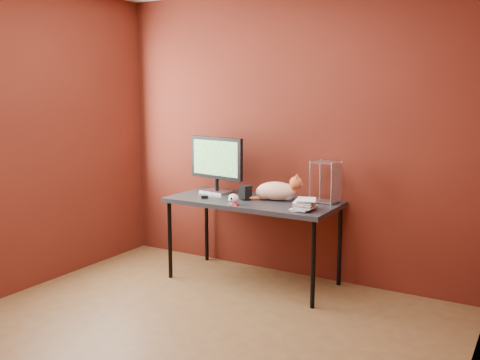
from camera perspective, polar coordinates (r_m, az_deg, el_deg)
The scene contains 11 objects.
room at distance 3.39m, azimuth -7.54°, elevation 5.24°, with size 3.52×3.52×2.61m.
desk at distance 4.72m, azimuth 1.43°, elevation -2.70°, with size 1.50×0.70×0.75m.
monitor at distance 4.99m, azimuth -2.53°, elevation 1.95°, with size 0.60×0.24×0.52m.
cat at distance 4.68m, azimuth 3.93°, elevation -1.15°, with size 0.48×0.29×0.24m.
skull_mug at distance 4.50m, azimuth -0.73°, elevation -2.04°, with size 0.09×0.10×0.09m.
speaker at distance 4.69m, azimuth 0.58°, elevation -1.41°, with size 0.11×0.11×0.13m.
book_stack at distance 4.27m, azimuth 6.11°, elevation 3.52°, with size 0.21×0.24×1.01m.
wire_rack at distance 4.62m, azimuth 9.12°, elevation -0.20°, with size 0.23×0.20×0.36m.
pocket_knife at distance 4.47m, azimuth -0.59°, elevation -2.60°, with size 0.09×0.02×0.02m, color #A60C1C.
black_gadget at distance 4.76m, azimuth -3.79°, elevation -1.83°, with size 0.06×0.03×0.03m, color black.
washer at distance 4.49m, azimuth -1.04°, elevation -2.63°, with size 0.05×0.05×0.00m, color #ADACB1.
Camera 1 is at (2.07, -2.67, 1.68)m, focal length 40.00 mm.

